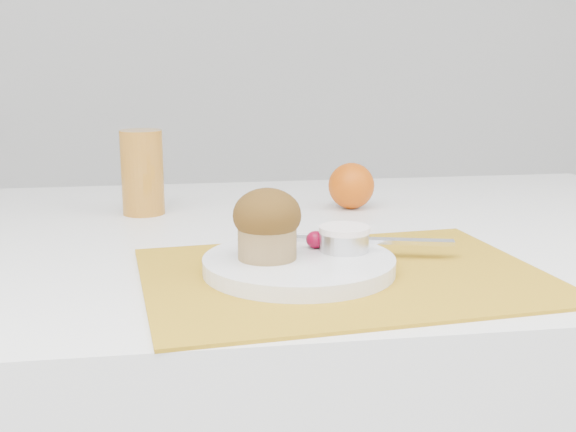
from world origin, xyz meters
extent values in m
cube|color=#B88619|center=(-0.02, -0.17, 0.75)|extent=(0.47, 0.37, 0.00)
cylinder|color=white|center=(-0.07, -0.15, 0.76)|extent=(0.28, 0.28, 0.02)
cylinder|color=#BCBCC0|center=(-0.02, -0.14, 0.78)|extent=(0.06, 0.06, 0.02)
cylinder|color=white|center=(-0.02, -0.14, 0.80)|extent=(0.07, 0.07, 0.01)
ellipsoid|color=#60021A|center=(-0.05, -0.12, 0.78)|extent=(0.02, 0.02, 0.02)
ellipsoid|color=#5C0213|center=(-0.04, -0.12, 0.78)|extent=(0.02, 0.02, 0.02)
cube|color=white|center=(0.02, -0.11, 0.77)|extent=(0.19, 0.07, 0.00)
sphere|color=#CD5107|center=(0.07, 0.18, 0.79)|extent=(0.07, 0.07, 0.07)
cylinder|color=#B97522|center=(-0.26, 0.19, 0.81)|extent=(0.07, 0.07, 0.13)
cylinder|color=#9B7B4B|center=(-0.11, -0.15, 0.79)|extent=(0.07, 0.07, 0.03)
ellipsoid|color=#331E09|center=(-0.11, -0.15, 0.82)|extent=(0.08, 0.08, 0.06)
camera|label=1|loc=(-0.20, -0.92, 0.99)|focal=45.00mm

